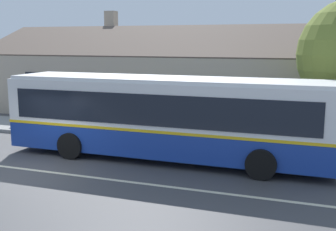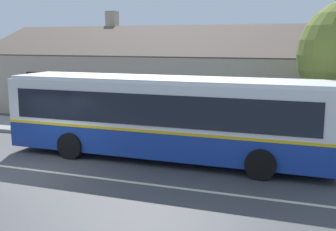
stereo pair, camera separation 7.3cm
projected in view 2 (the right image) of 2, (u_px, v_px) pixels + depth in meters
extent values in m
plane|color=#424244|center=(34.00, 170.00, 14.41)|extent=(300.00, 300.00, 0.00)
cube|color=gray|center=(115.00, 133.00, 19.94)|extent=(60.00, 3.00, 0.15)
cube|color=beige|center=(34.00, 170.00, 14.41)|extent=(60.00, 0.16, 0.01)
cube|color=tan|center=(216.00, 84.00, 25.82)|extent=(27.38, 9.81, 3.50)
cube|color=brown|center=(206.00, 41.00, 23.10)|extent=(27.98, 4.96, 1.90)
cube|color=brown|center=(225.00, 41.00, 27.63)|extent=(27.98, 4.96, 1.90)
cube|color=tan|center=(112.00, 20.00, 28.57)|extent=(0.70, 0.70, 1.20)
cube|color=black|center=(35.00, 83.00, 24.47)|extent=(1.10, 0.06, 1.30)
cube|color=#4C3323|center=(275.00, 111.00, 20.00)|extent=(1.00, 0.06, 2.10)
cube|color=navy|center=(165.00, 139.00, 15.71)|extent=(12.03, 2.55, 0.96)
cube|color=gold|center=(165.00, 125.00, 15.61)|extent=(12.05, 2.57, 0.10)
cube|color=white|center=(165.00, 102.00, 15.46)|extent=(12.03, 2.55, 1.59)
cube|color=white|center=(165.00, 79.00, 15.31)|extent=(11.79, 2.43, 0.12)
cube|color=black|center=(176.00, 101.00, 16.65)|extent=(11.05, 0.08, 1.09)
cube|color=black|center=(152.00, 110.00, 14.31)|extent=(11.05, 0.08, 1.09)
cube|color=#197233|center=(142.00, 129.00, 17.39)|extent=(3.36, 0.05, 0.67)
cube|color=black|center=(299.00, 124.00, 15.16)|extent=(0.90, 0.03, 2.30)
cylinder|color=black|center=(270.00, 146.00, 15.63)|extent=(1.00, 0.28, 1.00)
cylinder|color=black|center=(261.00, 165.00, 13.32)|extent=(1.00, 0.28, 1.00)
cylinder|color=black|center=(103.00, 132.00, 18.03)|extent=(1.00, 0.28, 1.00)
cylinder|color=black|center=(70.00, 146.00, 15.73)|extent=(1.00, 0.28, 1.00)
cube|color=brown|center=(82.00, 120.00, 20.18)|extent=(1.52, 0.10, 0.04)
cube|color=brown|center=(80.00, 121.00, 20.05)|extent=(1.52, 0.10, 0.04)
cube|color=brown|center=(79.00, 121.00, 19.91)|extent=(1.52, 0.10, 0.04)
cube|color=brown|center=(77.00, 116.00, 19.74)|extent=(1.52, 0.04, 0.10)
cube|color=brown|center=(77.00, 113.00, 19.72)|extent=(1.52, 0.04, 0.10)
cube|color=black|center=(92.00, 126.00, 19.88)|extent=(0.08, 0.43, 0.45)
cube|color=black|center=(69.00, 125.00, 20.29)|extent=(0.08, 0.43, 0.45)
cube|color=brown|center=(150.00, 126.00, 18.84)|extent=(1.78, 0.10, 0.04)
cube|color=brown|center=(149.00, 127.00, 18.71)|extent=(1.78, 0.10, 0.04)
cube|color=brown|center=(148.00, 127.00, 18.58)|extent=(1.78, 0.10, 0.04)
cube|color=brown|center=(147.00, 121.00, 18.41)|extent=(1.78, 0.04, 0.10)
cube|color=brown|center=(146.00, 118.00, 18.38)|extent=(1.78, 0.04, 0.10)
cube|color=black|center=(164.00, 133.00, 18.51)|extent=(0.08, 0.43, 0.45)
cube|color=black|center=(134.00, 130.00, 18.99)|extent=(0.08, 0.43, 0.45)
cylinder|color=slate|center=(15.00, 118.00, 21.25)|extent=(0.06, 0.06, 0.75)
cylinder|color=slate|center=(33.00, 119.00, 20.88)|extent=(0.06, 0.06, 0.75)
cylinder|color=slate|center=(23.00, 111.00, 21.00)|extent=(1.10, 0.06, 0.06)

